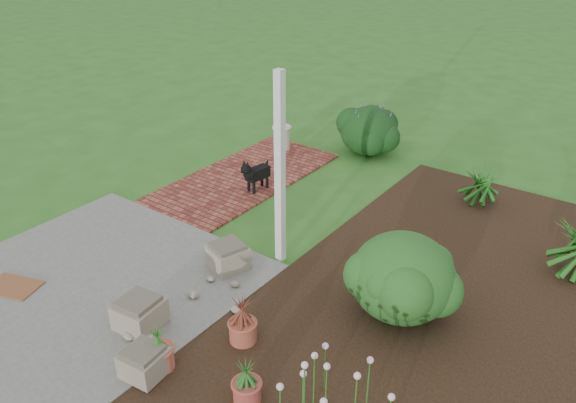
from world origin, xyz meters
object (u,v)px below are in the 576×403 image
Objects in this scene: stone_trough_near at (140,314)px; cream_ceramic_urn at (282,138)px; black_dog at (255,173)px; evergreen_shrub at (403,275)px.

cream_ceramic_urn is at bearing 110.15° from stone_trough_near.
black_dog reaches higher than stone_trough_near.
stone_trough_near is 5.34m from cream_ceramic_urn.
stone_trough_near is at bearing -138.57° from evergreen_shrub.
evergreen_shrub is (3.98, -3.12, 0.27)m from cream_ceramic_urn.
stone_trough_near is 0.39× the size of evergreen_shrub.
cream_ceramic_urn is at bearing 121.75° from black_dog.
evergreen_shrub reaches higher than black_dog.
evergreen_shrub reaches higher than cream_ceramic_urn.
stone_trough_near is at bearing -63.65° from black_dog.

